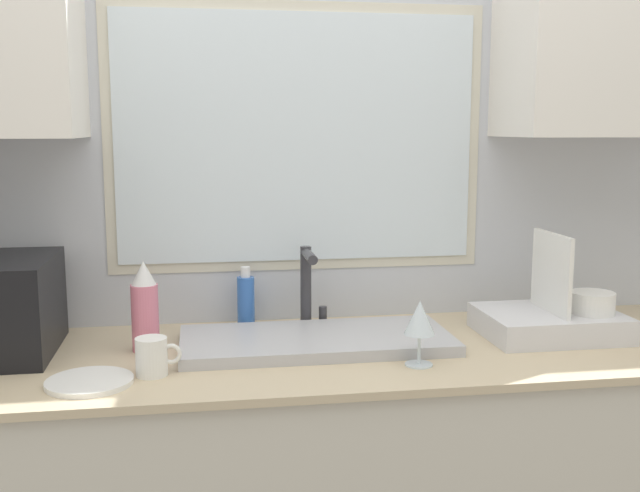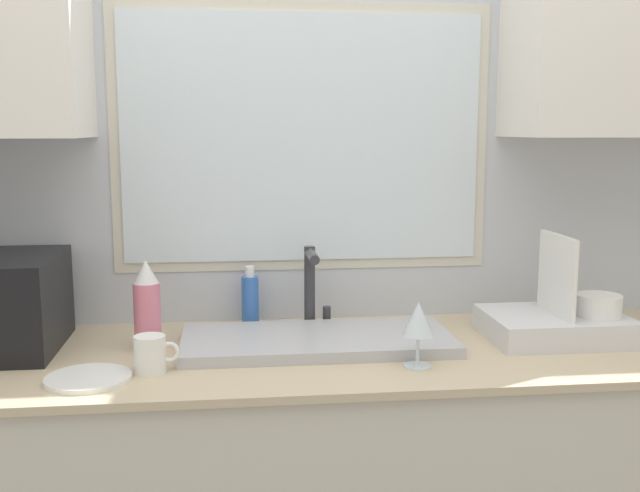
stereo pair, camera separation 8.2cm
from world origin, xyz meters
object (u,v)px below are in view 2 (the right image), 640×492
at_px(dish_rack, 559,321).
at_px(wine_glass, 418,321).
at_px(spray_bottle, 147,306).
at_px(faucet, 312,282).
at_px(soap_bottle, 250,299).
at_px(mug_near_sink, 151,354).

bearing_deg(dish_rack, wine_glass, -156.40).
relative_size(spray_bottle, wine_glass, 1.46).
distance_m(dish_rack, spray_bottle, 1.12).
bearing_deg(faucet, soap_bottle, 161.70).
xyz_separation_m(soap_bottle, wine_glass, (0.39, -0.44, 0.04)).
relative_size(dish_rack, spray_bottle, 1.58).
bearing_deg(soap_bottle, wine_glass, -47.87).
bearing_deg(wine_glass, faucet, 120.02).
bearing_deg(soap_bottle, faucet, -18.30).
relative_size(faucet, mug_near_sink, 2.23).
bearing_deg(wine_glass, spray_bottle, 160.66).
xyz_separation_m(faucet, mug_near_sink, (-0.42, -0.35, -0.09)).
distance_m(dish_rack, wine_glass, 0.49).
height_order(spray_bottle, mug_near_sink, spray_bottle).
bearing_deg(dish_rack, spray_bottle, 177.99).
xyz_separation_m(spray_bottle, wine_glass, (0.67, -0.23, 0.00)).
relative_size(dish_rack, wine_glass, 2.31).
height_order(spray_bottle, soap_bottle, spray_bottle).
bearing_deg(faucet, dish_rack, -15.32).
bearing_deg(mug_near_sink, faucet, 39.67).
xyz_separation_m(spray_bottle, mug_near_sink, (0.03, -0.21, -0.07)).
distance_m(faucet, mug_near_sink, 0.55).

